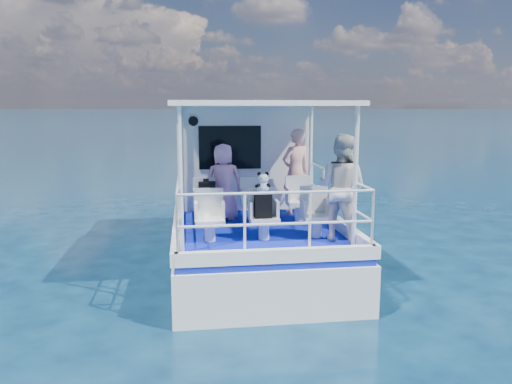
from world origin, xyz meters
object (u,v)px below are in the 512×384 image
Objects in this scene: passenger_stbd_aft at (341,188)px; passenger_port_fwd at (223,182)px; panda at (263,182)px; backpack_center at (263,205)px.

passenger_port_fwd is at bearing -2.24° from passenger_stbd_aft.
passenger_stbd_aft reaches higher than passenger_port_fwd.
passenger_stbd_aft is at bearing -6.19° from panda.
backpack_center is at bearing 100.60° from passenger_port_fwd.
passenger_port_fwd is 4.50× the size of panda.
passenger_stbd_aft is at bearing -7.36° from backpack_center.
backpack_center is at bearing 34.87° from passenger_stbd_aft.
panda is (0.53, -1.63, 0.23)m from passenger_port_fwd.
backpack_center is (-1.27, 0.16, -0.28)m from passenger_stbd_aft.
passenger_port_fwd reaches higher than panda.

